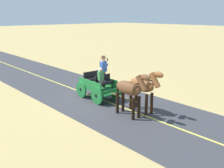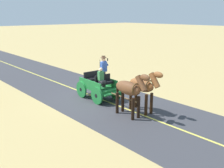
% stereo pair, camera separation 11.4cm
% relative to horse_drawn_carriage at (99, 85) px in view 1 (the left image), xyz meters
% --- Properties ---
extents(ground_plane, '(200.00, 200.00, 0.00)m').
position_rel_horse_drawn_carriage_xyz_m(ground_plane, '(0.01, -0.28, -0.82)').
color(ground_plane, tan).
extents(road_surface, '(5.58, 160.00, 0.01)m').
position_rel_horse_drawn_carriage_xyz_m(road_surface, '(0.01, -0.28, -0.81)').
color(road_surface, '#38383D').
rests_on(road_surface, ground).
extents(road_centre_stripe, '(0.12, 160.00, 0.00)m').
position_rel_horse_drawn_carriage_xyz_m(road_centre_stripe, '(0.01, -0.28, -0.81)').
color(road_centre_stripe, '#DBCC4C').
rests_on(road_centre_stripe, road_surface).
extents(horse_drawn_carriage, '(1.51, 4.51, 2.50)m').
position_rel_horse_drawn_carriage_xyz_m(horse_drawn_carriage, '(0.00, 0.00, 0.00)').
color(horse_drawn_carriage, '#1E7233').
rests_on(horse_drawn_carriage, ground).
extents(horse_near_side, '(0.65, 2.13, 2.21)m').
position_rel_horse_drawn_carriage_xyz_m(horse_near_side, '(-0.30, 3.05, 0.51)').
color(horse_near_side, brown).
rests_on(horse_near_side, ground).
extents(horse_off_side, '(0.60, 2.13, 2.21)m').
position_rel_horse_drawn_carriage_xyz_m(horse_off_side, '(0.58, 3.01, 0.51)').
color(horse_off_side, brown).
rests_on(horse_off_side, ground).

